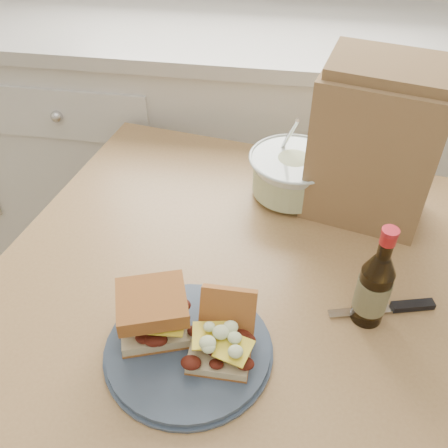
# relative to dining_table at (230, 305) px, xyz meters

# --- Properties ---
(cabinet_run) EXTENTS (2.50, 0.64, 0.94)m
(cabinet_run) POSITION_rel_dining_table_xyz_m (-0.10, 0.85, -0.18)
(cabinet_run) COLOR silver
(cabinet_run) RESTS_ON ground
(dining_table) EXTENTS (1.04, 1.04, 0.76)m
(dining_table) POSITION_rel_dining_table_xyz_m (0.00, 0.00, 0.00)
(dining_table) COLOR #AC8451
(dining_table) RESTS_ON ground
(plate) EXTENTS (0.27, 0.27, 0.02)m
(plate) POSITION_rel_dining_table_xyz_m (-0.04, -0.20, 0.12)
(plate) COLOR #3B4A60
(plate) RESTS_ON dining_table
(sandwich_left) EXTENTS (0.14, 0.13, 0.08)m
(sandwich_left) POSITION_rel_dining_table_xyz_m (-0.10, -0.18, 0.17)
(sandwich_left) COLOR beige
(sandwich_left) RESTS_ON plate
(sandwich_right) EXTENTS (0.10, 0.14, 0.08)m
(sandwich_right) POSITION_rel_dining_table_xyz_m (0.02, -0.19, 0.16)
(sandwich_right) COLOR beige
(sandwich_right) RESTS_ON plate
(coleslaw_bowl) EXTENTS (0.20, 0.20, 0.20)m
(coleslaw_bowl) POSITION_rel_dining_table_xyz_m (0.10, 0.26, 0.16)
(coleslaw_bowl) COLOR silver
(coleslaw_bowl) RESTS_ON dining_table
(beer_bottle) EXTENTS (0.06, 0.06, 0.21)m
(beer_bottle) POSITION_rel_dining_table_xyz_m (0.26, -0.08, 0.19)
(beer_bottle) COLOR black
(beer_bottle) RESTS_ON dining_table
(knife) EXTENTS (0.19, 0.07, 0.01)m
(knife) POSITION_rel_dining_table_xyz_m (0.32, -0.05, 0.12)
(knife) COLOR silver
(knife) RESTS_ON dining_table
(paper_bag) EXTENTS (0.27, 0.21, 0.32)m
(paper_bag) POSITION_rel_dining_table_xyz_m (0.26, 0.23, 0.27)
(paper_bag) COLOR olive
(paper_bag) RESTS_ON dining_table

